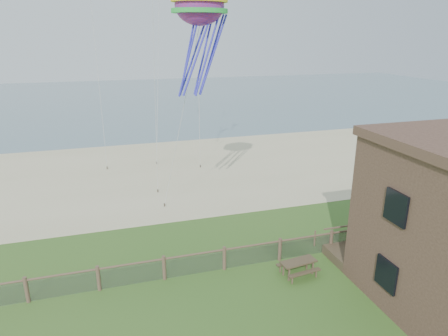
% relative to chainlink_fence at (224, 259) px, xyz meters
% --- Properties ---
extents(sand_beach, '(72.00, 20.00, 0.02)m').
position_rel_chainlink_fence_xyz_m(sand_beach, '(0.00, 16.00, -0.55)').
color(sand_beach, '#BEB489').
rests_on(sand_beach, ground).
extents(ocean, '(160.00, 68.00, 0.02)m').
position_rel_chainlink_fence_xyz_m(ocean, '(0.00, 60.00, -0.55)').
color(ocean, slate).
rests_on(ocean, ground).
extents(chainlink_fence, '(36.20, 0.20, 1.25)m').
position_rel_chainlink_fence_xyz_m(chainlink_fence, '(0.00, 0.00, 0.00)').
color(chainlink_fence, '#4D392B').
rests_on(chainlink_fence, ground).
extents(picnic_table, '(1.91, 1.53, 0.74)m').
position_rel_chainlink_fence_xyz_m(picnic_table, '(3.31, -1.50, -0.18)').
color(picnic_table, '#4F3F2D').
rests_on(picnic_table, ground).
extents(octopus_kite, '(3.68, 3.16, 6.37)m').
position_rel_chainlink_fence_xyz_m(octopus_kite, '(0.31, 5.58, 10.47)').
color(octopus_kite, '#FA272F').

